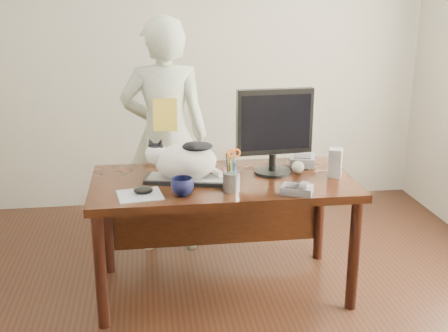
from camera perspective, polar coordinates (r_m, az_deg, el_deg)
room at (r=2.71m, az=1.62°, el=6.68°), size 4.50×4.50×4.50m
desk at (r=3.56m, az=-0.29°, el=-3.20°), size 1.60×0.80×0.75m
keyboard at (r=3.40m, az=-3.85°, el=-1.36°), size 0.52×0.30×0.03m
cat at (r=3.36m, az=-4.15°, el=0.64°), size 0.48×0.32×0.27m
monitor at (r=3.47m, az=5.15°, el=3.98°), size 0.48×0.25×0.54m
pen_cup at (r=3.22m, az=0.77°, el=-1.37°), size 0.12×0.12×0.25m
mousepad at (r=3.20m, az=-8.54°, el=-2.93°), size 0.27×0.25×0.01m
mouse at (r=3.21m, az=-8.20°, el=-2.43°), size 0.12×0.09×0.04m
coffee_mug at (r=3.16m, az=-4.25°, el=-2.10°), size 0.16×0.16×0.10m
phone at (r=3.22m, az=7.51°, el=-2.32°), size 0.21×0.18×0.08m
speaker at (r=3.54m, az=11.22°, el=0.34°), size 0.11×0.11×0.18m
baseball at (r=3.57m, az=7.51°, el=-0.12°), size 0.08×0.08×0.08m
book_stack at (r=3.74m, az=-3.00°, el=0.79°), size 0.26×0.22×0.09m
calculator at (r=3.77m, az=7.94°, el=0.66°), size 0.22×0.25×0.07m
person at (r=4.05m, az=-6.00°, el=2.96°), size 0.65×0.45×1.71m
held_book at (r=3.84m, az=-5.99°, el=5.18°), size 0.17×0.11×0.22m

